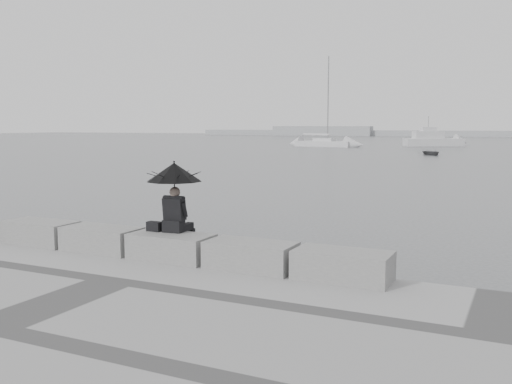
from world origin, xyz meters
The scene contains 12 objects.
ground centered at (0.00, 0.00, 0.00)m, with size 360.00×360.00×0.00m, color #494C4E.
stone_block_far_left centered at (-3.40, -0.45, 0.75)m, with size 1.60×0.80×0.50m, color slate.
stone_block_left centered at (-1.70, -0.45, 0.75)m, with size 1.60×0.80×0.50m, color slate.
stone_block_centre centered at (0.00, -0.45, 0.75)m, with size 1.60×0.80×0.50m, color slate.
stone_block_right centered at (1.70, -0.45, 0.75)m, with size 1.60×0.80×0.50m, color slate.
stone_block_far_right centered at (3.40, -0.45, 0.75)m, with size 1.60×0.80×0.50m, color slate.
seated_person centered at (-0.07, -0.22, 1.99)m, with size 1.08×1.08×1.39m.
bag centered at (-0.47, -0.33, 1.09)m, with size 0.29×0.17×0.19m, color black.
distant_landmass centered at (-8.14, 154.51, 0.90)m, with size 180.00×8.00×2.80m.
sailboat_left centered at (-20.79, 69.17, 0.52)m, with size 8.58×3.33×12.90m.
motor_cruiser centered at (-6.95, 78.54, 0.89)m, with size 8.75×6.38×4.50m.
dinghy centered at (-3.11, 51.73, 0.26)m, with size 3.02×1.28×0.51m, color slate.
Camera 1 is at (6.11, -9.40, 3.07)m, focal length 40.00 mm.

